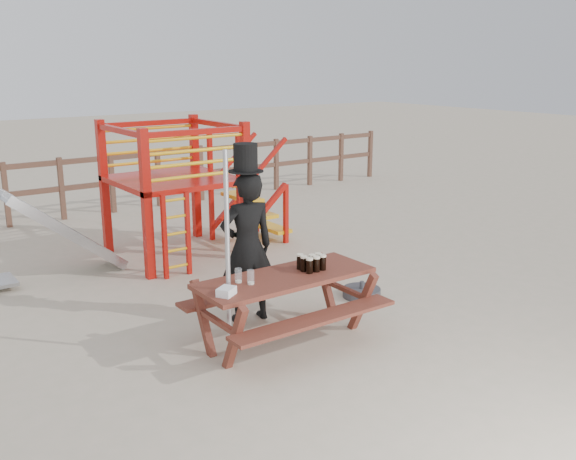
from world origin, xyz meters
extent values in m
plane|color=#BDAA93|center=(0.00, 0.00, 0.00)|extent=(60.00, 60.00, 0.00)
cube|color=brown|center=(0.00, 7.00, 1.10)|extent=(15.00, 0.06, 0.10)
cube|color=brown|center=(0.00, 7.00, 0.60)|extent=(15.00, 0.06, 0.10)
cube|color=brown|center=(-1.50, 7.00, 0.60)|extent=(0.09, 0.09, 1.20)
cube|color=brown|center=(-0.50, 7.00, 0.60)|extent=(0.09, 0.09, 1.20)
cube|color=brown|center=(0.50, 7.00, 0.60)|extent=(0.09, 0.09, 1.20)
cube|color=brown|center=(1.50, 7.00, 0.60)|extent=(0.09, 0.09, 1.20)
cube|color=brown|center=(2.50, 7.00, 0.60)|extent=(0.09, 0.09, 1.20)
cube|color=brown|center=(3.50, 7.00, 0.60)|extent=(0.09, 0.09, 1.20)
cube|color=brown|center=(4.50, 7.00, 0.60)|extent=(0.09, 0.09, 1.20)
cube|color=brown|center=(5.50, 7.00, 0.60)|extent=(0.09, 0.09, 1.20)
cube|color=brown|center=(6.50, 7.00, 0.60)|extent=(0.09, 0.09, 1.20)
cube|color=brown|center=(7.50, 7.00, 0.60)|extent=(0.09, 0.09, 1.20)
cube|color=#B0120B|center=(-0.60, 2.80, 1.05)|extent=(0.12, 0.12, 2.10)
cube|color=#B0120B|center=(1.00, 2.80, 1.05)|extent=(0.12, 0.12, 2.10)
cube|color=#B0120B|center=(-0.60, 4.40, 1.05)|extent=(0.12, 0.12, 2.10)
cube|color=#B0120B|center=(1.00, 4.40, 1.05)|extent=(0.12, 0.12, 2.10)
cube|color=#B0120B|center=(0.20, 3.60, 1.20)|extent=(1.72, 1.72, 0.08)
cube|color=#B0120B|center=(0.20, 2.80, 2.00)|extent=(1.60, 0.08, 0.08)
cube|color=#B0120B|center=(0.20, 4.40, 2.00)|extent=(1.60, 0.08, 0.08)
cube|color=#B0120B|center=(-0.60, 3.60, 2.00)|extent=(0.08, 1.60, 0.08)
cube|color=#B0120B|center=(1.00, 3.60, 2.00)|extent=(0.08, 1.60, 0.08)
cylinder|color=yellow|center=(0.20, 2.80, 1.38)|extent=(1.50, 0.05, 0.05)
cylinder|color=yellow|center=(0.20, 4.40, 1.38)|extent=(1.50, 0.05, 0.05)
cylinder|color=yellow|center=(0.20, 2.80, 1.56)|extent=(1.50, 0.05, 0.05)
cylinder|color=yellow|center=(0.20, 4.40, 1.56)|extent=(1.50, 0.05, 0.05)
cylinder|color=yellow|center=(0.20, 2.80, 1.74)|extent=(1.50, 0.05, 0.05)
cylinder|color=yellow|center=(0.20, 4.40, 1.74)|extent=(1.50, 0.05, 0.05)
cylinder|color=yellow|center=(0.20, 2.80, 1.92)|extent=(1.50, 0.05, 0.05)
cylinder|color=yellow|center=(0.20, 4.40, 1.92)|extent=(1.50, 0.05, 0.05)
cube|color=#B0120B|center=(-0.43, 2.65, 0.60)|extent=(0.06, 0.06, 1.20)
cube|color=#B0120B|center=(-0.07, 2.65, 0.60)|extent=(0.06, 0.06, 1.20)
cylinder|color=yellow|center=(-0.25, 2.65, 0.15)|extent=(0.36, 0.04, 0.04)
cylinder|color=yellow|center=(-0.25, 2.65, 0.39)|extent=(0.36, 0.04, 0.04)
cylinder|color=yellow|center=(-0.25, 2.65, 0.63)|extent=(0.36, 0.04, 0.04)
cylinder|color=yellow|center=(-0.25, 2.65, 0.87)|extent=(0.36, 0.04, 0.04)
cylinder|color=yellow|center=(-0.25, 2.65, 1.11)|extent=(0.36, 0.04, 0.04)
cube|color=yellow|center=(1.15, 3.60, 1.08)|extent=(0.30, 0.90, 0.06)
cube|color=yellow|center=(1.43, 3.60, 0.78)|extent=(0.30, 0.90, 0.06)
cube|color=yellow|center=(1.71, 3.60, 0.48)|extent=(0.30, 0.90, 0.06)
cube|color=yellow|center=(1.99, 3.60, 0.18)|extent=(0.30, 0.90, 0.06)
cube|color=#B0120B|center=(1.55, 3.15, 0.60)|extent=(0.95, 0.08, 0.86)
cube|color=#B0120B|center=(1.55, 4.05, 0.60)|extent=(0.95, 0.08, 0.86)
cube|color=#ADAFB3|center=(-1.50, 3.60, 0.62)|extent=(1.53, 0.55, 1.21)
cube|color=#ADAFB3|center=(-1.50, 3.33, 0.66)|extent=(1.58, 0.04, 1.28)
cube|color=#ADAFB3|center=(-1.50, 3.87, 0.66)|extent=(1.58, 0.04, 1.28)
cube|color=#ADAFB3|center=(-2.40, 3.60, 0.10)|extent=(0.35, 0.55, 0.05)
cube|color=brown|center=(-0.29, -0.01, 0.73)|extent=(1.95, 0.74, 0.05)
cube|color=brown|center=(-0.29, -0.55, 0.44)|extent=(1.95, 0.28, 0.04)
cube|color=brown|center=(-0.29, 0.52, 0.44)|extent=(1.95, 0.28, 0.04)
cube|color=brown|center=(-1.12, -0.01, 0.35)|extent=(0.08, 1.17, 0.70)
cube|color=brown|center=(0.54, -0.02, 0.35)|extent=(0.08, 1.17, 0.70)
imported|color=black|center=(-0.28, 0.75, 0.88)|extent=(0.71, 0.52, 1.77)
cube|color=#0C8A3B|center=(-0.26, 0.89, 1.10)|extent=(0.07, 0.03, 0.41)
cylinder|color=black|center=(-0.28, 0.75, 1.77)|extent=(0.40, 0.40, 0.01)
cylinder|color=black|center=(-0.28, 0.75, 1.93)|extent=(0.27, 0.27, 0.31)
cube|color=white|center=(-0.26, 0.88, 2.04)|extent=(0.14, 0.03, 0.04)
cylinder|color=#B2B2B7|center=(-1.00, -0.03, 1.08)|extent=(0.05, 0.05, 2.16)
cylinder|color=#343439|center=(1.31, 0.51, 0.06)|extent=(0.49, 0.49, 0.11)
cylinder|color=#343439|center=(1.31, 0.51, 0.16)|extent=(0.06, 0.06, 0.09)
cube|color=white|center=(-1.10, -0.16, 0.79)|extent=(0.23, 0.21, 0.08)
cylinder|color=black|center=(-0.03, -0.10, 0.83)|extent=(0.07, 0.07, 0.15)
cylinder|color=#F4E8C7|center=(-0.03, -0.10, 0.92)|extent=(0.08, 0.08, 0.02)
cylinder|color=black|center=(0.06, -0.10, 0.83)|extent=(0.07, 0.07, 0.15)
cylinder|color=#F4E8C7|center=(0.06, -0.10, 0.92)|extent=(0.08, 0.08, 0.02)
cylinder|color=black|center=(0.15, -0.10, 0.83)|extent=(0.07, 0.07, 0.15)
cylinder|color=#F4E8C7|center=(0.15, -0.10, 0.92)|extent=(0.08, 0.08, 0.02)
cylinder|color=black|center=(-0.04, -0.01, 0.83)|extent=(0.07, 0.07, 0.15)
cylinder|color=#F4E8C7|center=(-0.04, -0.01, 0.92)|extent=(0.08, 0.08, 0.02)
cylinder|color=black|center=(0.07, -0.02, 0.83)|extent=(0.07, 0.07, 0.15)
cylinder|color=#F4E8C7|center=(0.07, -0.02, 0.92)|extent=(0.08, 0.08, 0.02)
cylinder|color=black|center=(0.15, -0.02, 0.83)|extent=(0.07, 0.07, 0.15)
cylinder|color=#F4E8C7|center=(0.15, -0.02, 0.92)|extent=(0.08, 0.08, 0.02)
cylinder|color=black|center=(-0.03, 0.07, 0.83)|extent=(0.07, 0.07, 0.15)
cylinder|color=#F4E8C7|center=(-0.03, 0.07, 0.92)|extent=(0.08, 0.08, 0.02)
cylinder|color=silver|center=(-0.73, -0.02, 0.83)|extent=(0.07, 0.07, 0.15)
cylinder|color=#F4E8C7|center=(-0.73, -0.02, 0.76)|extent=(0.07, 0.07, 0.02)
cylinder|color=silver|center=(-0.81, 0.10, 0.83)|extent=(0.07, 0.07, 0.15)
cylinder|color=#F4E8C7|center=(-0.81, 0.10, 0.76)|extent=(0.07, 0.07, 0.02)
camera|label=1|loc=(-4.06, -5.26, 2.97)|focal=40.00mm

